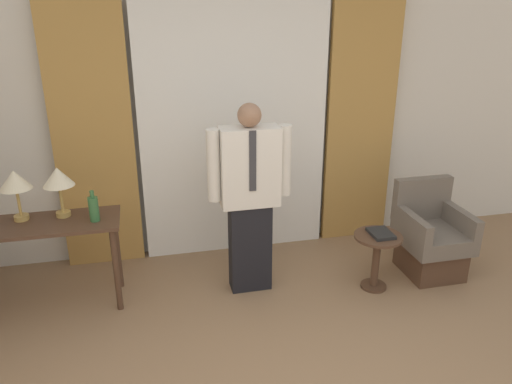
{
  "coord_description": "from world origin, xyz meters",
  "views": [
    {
      "loc": [
        -0.87,
        -1.97,
        2.46
      ],
      "look_at": [
        -0.01,
        1.72,
        0.98
      ],
      "focal_mm": 35.0,
      "sensor_mm": 36.0,
      "label": 1
    }
  ],
  "objects_px": {
    "person": "(250,194)",
    "side_table": "(377,252)",
    "armchair": "(430,239)",
    "book": "(381,233)",
    "table_lamp_left": "(15,182)",
    "table_lamp_right": "(58,179)",
    "desk": "(44,237)",
    "bottle_near_edge": "(94,208)"
  },
  "relations": [
    {
      "from": "table_lamp_right",
      "to": "person",
      "type": "height_order",
      "value": "person"
    },
    {
      "from": "desk",
      "to": "person",
      "type": "relative_size",
      "value": 0.72
    },
    {
      "from": "person",
      "to": "desk",
      "type": "bearing_deg",
      "value": 176.99
    },
    {
      "from": "armchair",
      "to": "side_table",
      "type": "distance_m",
      "value": 0.65
    },
    {
      "from": "person",
      "to": "table_lamp_left",
      "type": "bearing_deg",
      "value": 174.25
    },
    {
      "from": "armchair",
      "to": "table_lamp_left",
      "type": "bearing_deg",
      "value": 175.29
    },
    {
      "from": "table_lamp_right",
      "to": "book",
      "type": "height_order",
      "value": "table_lamp_right"
    },
    {
      "from": "desk",
      "to": "bottle_near_edge",
      "type": "distance_m",
      "value": 0.49
    },
    {
      "from": "bottle_near_edge",
      "to": "book",
      "type": "height_order",
      "value": "bottle_near_edge"
    },
    {
      "from": "desk",
      "to": "armchair",
      "type": "distance_m",
      "value": 3.44
    },
    {
      "from": "person",
      "to": "side_table",
      "type": "bearing_deg",
      "value": -13.8
    },
    {
      "from": "desk",
      "to": "bottle_near_edge",
      "type": "xyz_separation_m",
      "value": [
        0.42,
        -0.06,
        0.24
      ]
    },
    {
      "from": "desk",
      "to": "side_table",
      "type": "xyz_separation_m",
      "value": [
        2.79,
        -0.36,
        -0.29
      ]
    },
    {
      "from": "person",
      "to": "armchair",
      "type": "height_order",
      "value": "person"
    },
    {
      "from": "table_lamp_right",
      "to": "bottle_near_edge",
      "type": "bearing_deg",
      "value": -30.95
    },
    {
      "from": "side_table",
      "to": "book",
      "type": "bearing_deg",
      "value": 10.52
    },
    {
      "from": "person",
      "to": "armchair",
      "type": "distance_m",
      "value": 1.82
    },
    {
      "from": "table_lamp_right",
      "to": "armchair",
      "type": "distance_m",
      "value": 3.36
    },
    {
      "from": "desk",
      "to": "side_table",
      "type": "height_order",
      "value": "desk"
    },
    {
      "from": "armchair",
      "to": "side_table",
      "type": "relative_size",
      "value": 1.67
    },
    {
      "from": "table_lamp_left",
      "to": "armchair",
      "type": "height_order",
      "value": "table_lamp_left"
    },
    {
      "from": "desk",
      "to": "side_table",
      "type": "relative_size",
      "value": 2.33
    },
    {
      "from": "person",
      "to": "side_table",
      "type": "height_order",
      "value": "person"
    },
    {
      "from": "bottle_near_edge",
      "to": "table_lamp_right",
      "type": "bearing_deg",
      "value": 149.05
    },
    {
      "from": "bottle_near_edge",
      "to": "person",
      "type": "bearing_deg",
      "value": -1.42
    },
    {
      "from": "book",
      "to": "person",
      "type": "bearing_deg",
      "value": 166.7
    },
    {
      "from": "side_table",
      "to": "bottle_near_edge",
      "type": "bearing_deg",
      "value": 172.78
    },
    {
      "from": "table_lamp_right",
      "to": "person",
      "type": "xyz_separation_m",
      "value": [
        1.53,
        -0.19,
        -0.2
      ]
    },
    {
      "from": "book",
      "to": "desk",
      "type": "bearing_deg",
      "value": 172.85
    },
    {
      "from": "desk",
      "to": "table_lamp_right",
      "type": "distance_m",
      "value": 0.49
    },
    {
      "from": "desk",
      "to": "person",
      "type": "bearing_deg",
      "value": -3.01
    },
    {
      "from": "person",
      "to": "armchair",
      "type": "xyz_separation_m",
      "value": [
        1.72,
        -0.11,
        -0.57
      ]
    },
    {
      "from": "bottle_near_edge",
      "to": "armchair",
      "type": "relative_size",
      "value": 0.3
    },
    {
      "from": "armchair",
      "to": "book",
      "type": "relative_size",
      "value": 3.65
    },
    {
      "from": "bottle_near_edge",
      "to": "armchair",
      "type": "height_order",
      "value": "bottle_near_edge"
    },
    {
      "from": "book",
      "to": "bottle_near_edge",
      "type": "bearing_deg",
      "value": 172.96
    },
    {
      "from": "table_lamp_right",
      "to": "side_table",
      "type": "bearing_deg",
      "value": -9.83
    },
    {
      "from": "table_lamp_left",
      "to": "armchair",
      "type": "relative_size",
      "value": 0.48
    },
    {
      "from": "table_lamp_left",
      "to": "table_lamp_right",
      "type": "relative_size",
      "value": 1.0
    },
    {
      "from": "side_table",
      "to": "table_lamp_left",
      "type": "bearing_deg",
      "value": 171.22
    },
    {
      "from": "desk",
      "to": "table_lamp_left",
      "type": "bearing_deg",
      "value": 148.7
    },
    {
      "from": "desk",
      "to": "armchair",
      "type": "relative_size",
      "value": 1.4
    }
  ]
}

